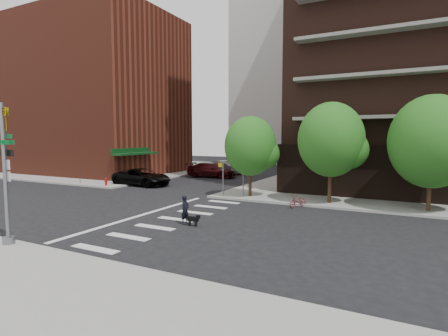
{
  "coord_description": "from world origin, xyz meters",
  "views": [
    {
      "loc": [
        14.42,
        -16.34,
        4.71
      ],
      "look_at": [
        3.0,
        6.0,
        2.5
      ],
      "focal_mm": 28.0,
      "sensor_mm": 36.0,
      "label": 1
    }
  ],
  "objects": [
    {
      "name": "tree_a",
      "position": [
        4.0,
        8.5,
        4.04
      ],
      "size": [
        4.0,
        4.0,
        5.9
      ],
      "color": "#301E11",
      "rests_on": "sidewalk_ne"
    },
    {
      "name": "scooter",
      "position": [
        8.32,
        6.5,
        0.43
      ],
      "size": [
        1.18,
        1.72,
        0.86
      ],
      "primitive_type": "imported",
      "rotation": [
        0.0,
        0.0,
        -0.42
      ],
      "color": "maroon",
      "rests_on": "ground"
    },
    {
      "name": "parked_car_black",
      "position": [
        -8.2,
        10.21,
        0.83
      ],
      "size": [
        2.84,
        5.99,
        1.65
      ],
      "primitive_type": "imported",
      "rotation": [
        0.0,
        0.0,
        1.56
      ],
      "color": "black",
      "rests_on": "ground"
    },
    {
      "name": "traffic_signal",
      "position": [
        -0.47,
        -7.49,
        2.7
      ],
      "size": [
        0.9,
        0.75,
        6.0
      ],
      "color": "slate",
      "rests_on": "sidewalk_s"
    },
    {
      "name": "pedestrian_signal",
      "position": [
        2.32,
        7.92,
        1.85
      ],
      "size": [
        2.18,
        0.67,
        2.6
      ],
      "color": "slate",
      "rests_on": "sidewalk_ne"
    },
    {
      "name": "fire_hydrant",
      "position": [
        -10.5,
        7.8,
        0.55
      ],
      "size": [
        0.24,
        0.24,
        0.73
      ],
      "color": "#A50C0C",
      "rests_on": "sidewalk_nw"
    },
    {
      "name": "midrise_nw",
      "position": [
        -22.0,
        18.0,
        10.15
      ],
      "size": [
        21.4,
        15.5,
        20.0
      ],
      "color": "maroon",
      "rests_on": "sidewalk_nw"
    },
    {
      "name": "dog_walker",
      "position": [
        4.04,
        -0.68,
        0.78
      ],
      "size": [
        0.6,
        0.42,
        1.56
      ],
      "primitive_type": "imported",
      "rotation": [
        0.0,
        0.0,
        1.49
      ],
      "color": "black",
      "rests_on": "ground"
    },
    {
      "name": "parked_car_maroon",
      "position": [
        -5.5,
        19.35,
        0.86
      ],
      "size": [
        2.61,
        5.99,
        1.72
      ],
      "primitive_type": "imported",
      "rotation": [
        0.0,
        0.0,
        1.61
      ],
      "color": "#360C0F",
      "rests_on": "ground"
    },
    {
      "name": "dog",
      "position": [
        4.69,
        -0.88,
        0.39
      ],
      "size": [
        0.73,
        0.21,
        0.62
      ],
      "rotation": [
        0.0,
        0.0,
        -0.01
      ],
      "color": "black",
      "rests_on": "ground"
    },
    {
      "name": "parked_car_silver",
      "position": [
        -5.88,
        23.74,
        0.84
      ],
      "size": [
        2.3,
        5.26,
        1.68
      ],
      "primitive_type": "imported",
      "rotation": [
        0.0,
        0.0,
        1.47
      ],
      "color": "#95969B",
      "rests_on": "ground"
    },
    {
      "name": "sidewalk_nw",
      "position": [
        -24.5,
        23.5,
        0.07
      ],
      "size": [
        31.0,
        33.0,
        0.15
      ],
      "primitive_type": "cube",
      "color": "gray",
      "rests_on": "ground"
    },
    {
      "name": "tree_c",
      "position": [
        16.0,
        8.5,
        4.45
      ],
      "size": [
        5.0,
        5.0,
        6.8
      ],
      "color": "#301E11",
      "rests_on": "sidewalk_ne"
    },
    {
      "name": "tree_b",
      "position": [
        10.0,
        8.5,
        4.54
      ],
      "size": [
        4.5,
        4.5,
        6.65
      ],
      "color": "#301E11",
      "rests_on": "sidewalk_ne"
    },
    {
      "name": "parking_meter",
      "position": [
        -14.0,
        7.8,
        0.96
      ],
      "size": [
        0.1,
        0.08,
        1.32
      ],
      "color": "black",
      "rests_on": "sidewalk_nw"
    },
    {
      "name": "crosswalk",
      "position": [
        2.21,
        -0.0,
        0.01
      ],
      "size": [
        3.85,
        13.0,
        0.01
      ],
      "color": "silver",
      "rests_on": "ground"
    },
    {
      "name": "ground",
      "position": [
        0.0,
        0.0,
        0.0
      ],
      "size": [
        120.0,
        120.0,
        0.0
      ],
      "primitive_type": "plane",
      "color": "black",
      "rests_on": "ground"
    }
  ]
}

